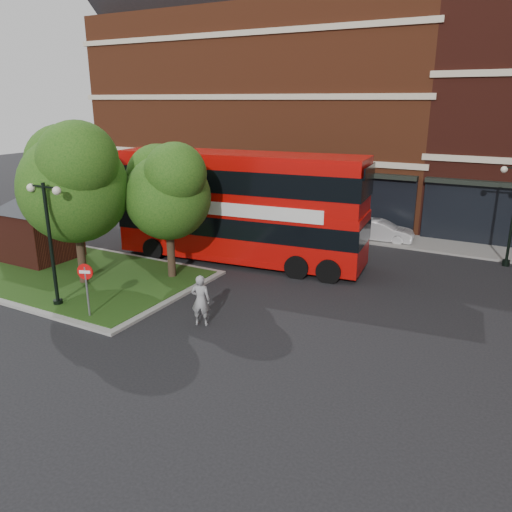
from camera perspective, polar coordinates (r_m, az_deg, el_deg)
The scene contains 14 objects.
ground at distance 17.88m, azimuth -10.43°, elevation -9.26°, with size 120.00×120.00×0.00m, color black.
pavement_far at distance 31.56m, azimuth 8.53°, elevation 2.78°, with size 44.00×3.00×0.12m, color slate.
terrace_far_left at distance 40.63m, azimuth 1.79°, elevation 16.10°, with size 26.00×12.00×14.00m, color brown.
traffic_island at distance 25.09m, azimuth -20.53°, elevation -2.00°, with size 12.60×7.60×0.15m.
kiosk at distance 27.38m, azimuth -23.65°, elevation 4.10°, with size 6.51×6.51×3.60m.
tree_island_west at distance 22.70m, azimuth -20.23°, elevation 8.41°, with size 5.40×4.71×7.21m.
tree_island_east at distance 22.50m, azimuth -10.14°, elevation 7.70°, with size 4.46×3.90×6.29m.
lamp_island at distance 20.76m, azimuth -22.48°, elevation 1.82°, with size 1.72×0.36×5.00m.
lamp_far_left at distance 28.49m, azimuth 11.16°, elevation 6.77°, with size 1.72×0.36×5.00m.
bus at distance 25.01m, azimuth -1.91°, elevation 6.40°, with size 12.83×4.17×4.81m.
woman at distance 18.32m, azimuth -6.34°, elevation -5.06°, with size 0.71×0.46×1.94m, color gray.
car_silver at distance 31.89m, azimuth -1.88°, elevation 4.14°, with size 1.44×3.57×1.22m, color #AFB1B7.
car_white at distance 30.04m, azimuth 14.03°, elevation 2.81°, with size 1.32×3.77×1.24m, color silver.
no_entry_sign at distance 19.50m, azimuth -18.85°, elevation -2.62°, with size 0.59×0.24×2.20m.
Camera 1 is at (10.29, -12.27, 7.95)m, focal length 35.00 mm.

